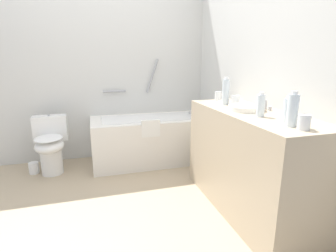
{
  "coord_description": "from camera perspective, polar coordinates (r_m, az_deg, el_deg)",
  "views": [
    {
      "loc": [
        -0.03,
        -2.24,
        1.3
      ],
      "look_at": [
        0.7,
        0.27,
        0.64
      ],
      "focal_mm": 27.9,
      "sensor_mm": 36.0,
      "label": 1
    }
  ],
  "objects": [
    {
      "name": "water_bottle_2",
      "position": [
        2.56,
        12.5,
        7.33
      ],
      "size": [
        0.07,
        0.07,
        0.26
      ],
      "color": "silver",
      "rests_on": "vanity_counter"
    },
    {
      "name": "wall_right_mirror",
      "position": [
        2.74,
        19.41,
        11.22
      ],
      "size": [
        0.1,
        3.06,
        2.4
      ],
      "primitive_type": "cube",
      "color": "silver",
      "rests_on": "ground_plane"
    },
    {
      "name": "sink_faucet",
      "position": [
        2.4,
        20.34,
        4.31
      ],
      "size": [
        0.12,
        0.15,
        0.09
      ],
      "color": "#B8B8BD",
      "rests_on": "vanity_counter"
    },
    {
      "name": "drinking_glass_0",
      "position": [
        1.79,
        27.58,
        0.74
      ],
      "size": [
        0.08,
        0.08,
        0.09
      ],
      "primitive_type": "cylinder",
      "color": "white",
      "rests_on": "vanity_counter"
    },
    {
      "name": "water_bottle_0",
      "position": [
        1.83,
        25.58,
        3.16
      ],
      "size": [
        0.07,
        0.07,
        0.23
      ],
      "color": "silver",
      "rests_on": "vanity_counter"
    },
    {
      "name": "water_bottle_1",
      "position": [
        1.93,
        24.79,
        3.11
      ],
      "size": [
        0.07,
        0.07,
        0.19
      ],
      "color": "silver",
      "rests_on": "vanity_counter"
    },
    {
      "name": "wall_back_tiled",
      "position": [
        3.62,
        -16.09,
        12.0
      ],
      "size": [
        3.4,
        0.1,
        2.4
      ],
      "primitive_type": "cube",
      "color": "silver",
      "rests_on": "ground_plane"
    },
    {
      "name": "toilet_paper_roll",
      "position": [
        3.5,
        -27.25,
        -8.13
      ],
      "size": [
        0.11,
        0.11,
        0.13
      ],
      "primitive_type": "cylinder",
      "color": "white",
      "rests_on": "ground_plane"
    },
    {
      "name": "bathtub",
      "position": [
        3.44,
        -3.88,
        -2.6
      ],
      "size": [
        1.49,
        0.7,
        1.32
      ],
      "color": "white",
      "rests_on": "ground_plane"
    },
    {
      "name": "water_bottle_3",
      "position": [
        2.07,
        19.62,
        4.25
      ],
      "size": [
        0.06,
        0.06,
        0.18
      ],
      "color": "silver",
      "rests_on": "vanity_counter"
    },
    {
      "name": "drinking_glass_2",
      "position": [
        2.8,
        10.9,
        6.43
      ],
      "size": [
        0.07,
        0.07,
        0.09
      ],
      "primitive_type": "cylinder",
      "color": "white",
      "rests_on": "vanity_counter"
    },
    {
      "name": "toilet",
      "position": [
        3.35,
        -24.29,
        -3.71
      ],
      "size": [
        0.38,
        0.51,
        0.67
      ],
      "rotation": [
        0.0,
        0.0,
        -1.55
      ],
      "color": "white",
      "rests_on": "ground_plane"
    },
    {
      "name": "drinking_glass_1",
      "position": [
        2.51,
        14.46,
        5.4
      ],
      "size": [
        0.08,
        0.08,
        0.1
      ],
      "primitive_type": "cylinder",
      "color": "white",
      "rests_on": "vanity_counter"
    },
    {
      "name": "sink_basin",
      "position": [
        2.3,
        16.72,
        3.78
      ],
      "size": [
        0.3,
        0.3,
        0.04
      ],
      "primitive_type": "cylinder",
      "color": "white",
      "rests_on": "vanity_counter"
    },
    {
      "name": "soap_dish",
      "position": [
        2.67,
        11.99,
        5.21
      ],
      "size": [
        0.09,
        0.06,
        0.02
      ],
      "primitive_type": "cube",
      "color": "white",
      "rests_on": "vanity_counter"
    },
    {
      "name": "ground_plane",
      "position": [
        2.59,
        -13.88,
        -16.48
      ],
      "size": [
        4.0,
        4.0,
        0.0
      ],
      "primitive_type": "plane",
      "color": "tan"
    },
    {
      "name": "vanity_counter",
      "position": [
        2.4,
        17.16,
        -7.45
      ],
      "size": [
        0.53,
        1.43,
        0.89
      ],
      "primitive_type": "cube",
      "color": "tan",
      "rests_on": "ground_plane"
    }
  ]
}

